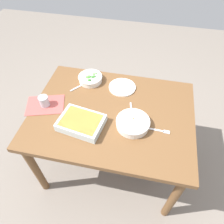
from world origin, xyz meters
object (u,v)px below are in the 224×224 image
(baking_dish, at_px, (81,122))
(spoon_by_stew, at_px, (132,114))
(broccoli_bowl, at_px, (90,78))
(side_plate, at_px, (122,87))
(stew_bowl, at_px, (133,123))
(spoon_by_broccoli, at_px, (82,85))
(drink_cup, at_px, (44,102))
(fork_on_table, at_px, (159,130))

(baking_dish, distance_m, spoon_by_stew, 0.37)
(broccoli_bowl, distance_m, baking_dish, 0.48)
(baking_dish, bearing_deg, side_plate, 64.66)
(stew_bowl, relative_size, spoon_by_broccoli, 1.59)
(spoon_by_stew, height_order, spoon_by_broccoli, same)
(broccoli_bowl, xyz_separation_m, spoon_by_broccoli, (-0.06, -0.07, -0.03))
(broccoli_bowl, bearing_deg, spoon_by_broccoli, -128.82)
(stew_bowl, distance_m, side_plate, 0.40)
(side_plate, bearing_deg, broccoli_bowl, 174.10)
(drink_cup, xyz_separation_m, spoon_by_broccoli, (0.20, 0.27, -0.03))
(spoon_by_broccoli, height_order, fork_on_table, spoon_by_broccoli)
(stew_bowl, bearing_deg, fork_on_table, -1.90)
(baking_dish, relative_size, fork_on_table, 1.87)
(broccoli_bowl, height_order, fork_on_table, broccoli_bowl)
(baking_dish, relative_size, drink_cup, 3.90)
(baking_dish, distance_m, fork_on_table, 0.54)
(drink_cup, distance_m, spoon_by_stew, 0.66)
(fork_on_table, bearing_deg, stew_bowl, 178.10)
(broccoli_bowl, bearing_deg, fork_on_table, -34.07)
(stew_bowl, relative_size, drink_cup, 2.78)
(baking_dish, xyz_separation_m, spoon_by_stew, (0.33, 0.18, -0.03))
(spoon_by_broccoli, distance_m, fork_on_table, 0.74)
(drink_cup, bearing_deg, broccoli_bowl, 52.70)
(broccoli_bowl, xyz_separation_m, baking_dish, (0.07, -0.47, 0.00))
(fork_on_table, bearing_deg, baking_dish, -172.97)
(side_plate, distance_m, spoon_by_stew, 0.29)
(drink_cup, bearing_deg, stew_bowl, -4.79)
(spoon_by_broccoli, bearing_deg, side_plate, 7.14)
(drink_cup, xyz_separation_m, fork_on_table, (0.86, -0.06, -0.04))
(baking_dish, height_order, spoon_by_stew, baking_dish)
(stew_bowl, bearing_deg, broccoli_bowl, 136.26)
(baking_dish, distance_m, spoon_by_broccoli, 0.42)
(broccoli_bowl, relative_size, spoon_by_broccoli, 1.36)
(stew_bowl, bearing_deg, spoon_by_stew, 102.37)
(spoon_by_stew, distance_m, fork_on_table, 0.23)
(stew_bowl, xyz_separation_m, drink_cup, (-0.68, 0.06, 0.01))
(side_plate, bearing_deg, baking_dish, -115.34)
(broccoli_bowl, distance_m, spoon_by_stew, 0.50)
(spoon_by_broccoli, bearing_deg, baking_dish, -72.71)
(stew_bowl, height_order, side_plate, stew_bowl)
(baking_dish, height_order, drink_cup, drink_cup)
(stew_bowl, bearing_deg, side_plate, 110.69)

